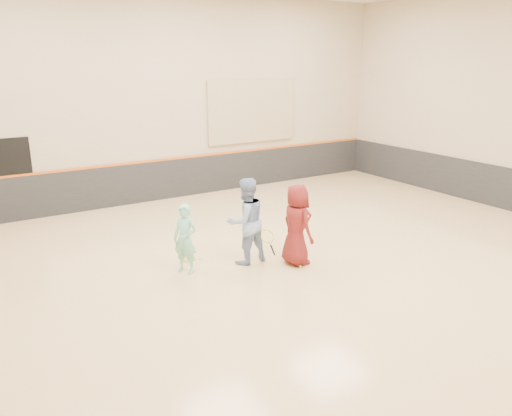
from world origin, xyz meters
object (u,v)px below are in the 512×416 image
instructor (246,221)px  spare_racket (190,257)px  girl (185,239)px  young_man (297,225)px

instructor → spare_racket: size_ratio=2.59×
girl → instructor: 1.31m
girl → spare_racket: bearing=114.7°
girl → spare_racket: size_ratio=2.01×
girl → instructor: bearing=46.0°
spare_racket → instructor: bearing=-38.1°
girl → young_man: 2.29m
girl → young_man: bearing=34.1°
spare_racket → young_man: bearing=-36.9°
instructor → young_man: size_ratio=1.07×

